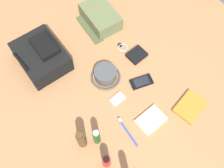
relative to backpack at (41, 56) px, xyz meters
name	(u,v)px	position (x,y,z in m)	size (l,w,h in m)	color
ground_plane	(112,88)	(-0.41, -0.20, -0.07)	(2.64, 2.02, 0.02)	#9A6A42
backpack	(41,56)	(0.00, 0.00, 0.00)	(0.33, 0.28, 0.15)	black
toiletry_pouch	(100,17)	(0.01, -0.46, -0.02)	(0.29, 0.25, 0.10)	#56603D
bucket_hat	(105,75)	(-0.33, -0.21, -0.03)	(0.18, 0.18, 0.07)	#434343
sunscreen_spray	(106,161)	(-0.71, 0.11, -0.01)	(0.04, 0.04, 0.11)	red
shampoo_bottle	(97,137)	(-0.59, 0.07, 0.01)	(0.04, 0.04, 0.15)	#19471E
cologne_bottle	(81,139)	(-0.55, 0.13, 0.02)	(0.05, 0.05, 0.16)	#473319
paperback_novel	(190,107)	(-0.79, -0.44, -0.05)	(0.15, 0.19, 0.02)	orange
cell_phone	(141,82)	(-0.50, -0.35, -0.06)	(0.11, 0.15, 0.01)	black
media_player	(118,99)	(-0.49, -0.17, -0.06)	(0.05, 0.08, 0.01)	#B7B7BC
wristwatch	(122,47)	(-0.24, -0.43, -0.06)	(0.07, 0.06, 0.01)	#99999E
toothbrush	(127,130)	(-0.65, -0.09, -0.06)	(0.18, 0.04, 0.02)	blue
wallet	(137,55)	(-0.35, -0.46, -0.05)	(0.09, 0.11, 0.02)	black
notepad	(151,120)	(-0.70, -0.23, -0.05)	(0.11, 0.15, 0.02)	beige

